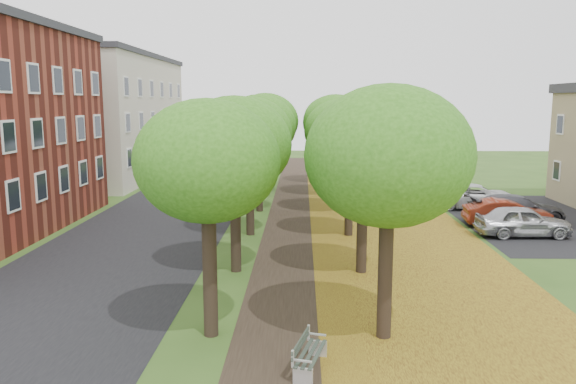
# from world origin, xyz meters

# --- Properties ---
(ground) EXTENTS (120.00, 120.00, 0.00)m
(ground) POSITION_xyz_m (0.00, 0.00, 0.00)
(ground) COLOR #2D4C19
(ground) RESTS_ON ground
(street_asphalt) EXTENTS (8.00, 70.00, 0.01)m
(street_asphalt) POSITION_xyz_m (-7.50, 15.00, 0.00)
(street_asphalt) COLOR black
(street_asphalt) RESTS_ON ground
(footpath) EXTENTS (3.20, 70.00, 0.01)m
(footpath) POSITION_xyz_m (0.00, 15.00, 0.00)
(footpath) COLOR black
(footpath) RESTS_ON ground
(leaf_verge) EXTENTS (7.50, 70.00, 0.01)m
(leaf_verge) POSITION_xyz_m (5.00, 15.00, 0.01)
(leaf_verge) COLOR #9F881D
(leaf_verge) RESTS_ON ground
(parking_lot) EXTENTS (9.00, 16.00, 0.01)m
(parking_lot) POSITION_xyz_m (13.50, 16.00, 0.00)
(parking_lot) COLOR black
(parking_lot) RESTS_ON ground
(tree_row_west) EXTENTS (4.16, 34.16, 6.65)m
(tree_row_west) POSITION_xyz_m (-2.20, 15.00, 4.85)
(tree_row_west) COLOR black
(tree_row_west) RESTS_ON ground
(tree_row_east) EXTENTS (4.16, 34.16, 6.65)m
(tree_row_east) POSITION_xyz_m (2.60, 15.00, 4.85)
(tree_row_east) COLOR black
(tree_row_east) RESTS_ON ground
(building_cream) EXTENTS (10.30, 20.30, 10.40)m
(building_cream) POSITION_xyz_m (-17.00, 33.00, 5.21)
(building_cream) COLOR beige
(building_cream) RESTS_ON ground
(bench) EXTENTS (0.89, 1.76, 0.80)m
(bench) POSITION_xyz_m (0.50, -1.99, 0.42)
(bench) COLOR #2A352D
(bench) RESTS_ON ground
(car_silver) EXTENTS (4.47, 1.88, 1.51)m
(car_silver) POSITION_xyz_m (11.00, 11.97, 0.76)
(car_silver) COLOR #ABACB0
(car_silver) RESTS_ON ground
(car_red) EXTENTS (4.47, 1.82, 1.44)m
(car_red) POSITION_xyz_m (11.01, 14.11, 0.72)
(car_red) COLOR maroon
(car_red) RESTS_ON ground
(car_grey) EXTENTS (5.34, 2.48, 1.51)m
(car_grey) POSITION_xyz_m (11.86, 15.14, 0.75)
(car_grey) COLOR #343439
(car_grey) RESTS_ON ground
(car_white) EXTENTS (5.56, 2.96, 1.49)m
(car_white) POSITION_xyz_m (11.00, 19.19, 0.74)
(car_white) COLOR silver
(car_white) RESTS_ON ground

